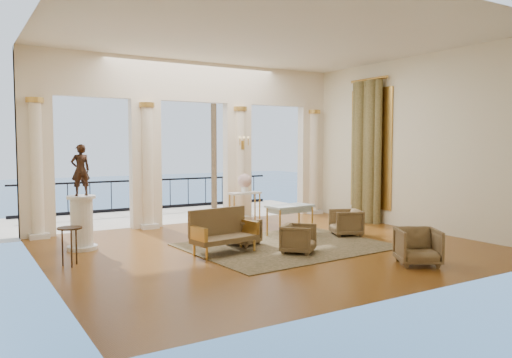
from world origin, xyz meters
TOP-DOWN VIEW (x-y plane):
  - floor at (0.00, 0.00)m, footprint 9.00×9.00m
  - room_walls at (0.00, -1.12)m, footprint 9.00×9.00m
  - arcade at (-0.00, 3.82)m, footprint 9.00×0.56m
  - terrace at (0.00, 5.80)m, footprint 10.00×3.60m
  - balustrade at (0.00, 7.40)m, footprint 9.00×0.06m
  - palm_tree at (2.00, 6.60)m, footprint 2.00×2.00m
  - sea at (0.00, 60.00)m, footprint 160.00×160.00m
  - curtain at (4.28, 1.50)m, footprint 0.33×1.40m
  - window_frame at (4.47, 1.50)m, footprint 0.04×1.60m
  - wall_sconce at (1.40, 3.51)m, footprint 0.30×0.11m
  - rug at (0.39, -0.15)m, footprint 4.34×3.47m
  - armchair_a at (0.21, -0.85)m, footprint 0.87×0.86m
  - armchair_b at (1.50, -2.80)m, footprint 0.98×0.96m
  - armchair_c at (2.35, 0.13)m, footprint 0.86×0.88m
  - armchair_d at (-0.36, 0.44)m, footprint 0.81×0.82m
  - settee at (-1.13, -0.03)m, footprint 1.44×0.77m
  - game_table at (1.15, 0.80)m, footprint 1.14×0.68m
  - pedestal at (-3.50, 1.80)m, footprint 0.63×0.63m
  - statue at (-3.50, 1.80)m, footprint 0.41×0.29m
  - console_table at (1.19, 3.05)m, footprint 0.95×0.43m
  - urn at (1.19, 3.05)m, footprint 0.39×0.39m
  - side_table at (-4.00, 0.44)m, footprint 0.44×0.44m

SIDE VIEW (x-z plane):
  - sea at x=0.00m, z-range -6.00..-6.00m
  - terrace at x=0.00m, z-range -0.10..0.00m
  - floor at x=0.00m, z-range 0.00..0.00m
  - rug at x=0.39m, z-range 0.00..0.02m
  - armchair_d at x=-0.36m, z-range 0.00..0.65m
  - armchair_a at x=0.21m, z-range 0.00..0.65m
  - armchair_c at x=2.35m, z-range 0.00..0.71m
  - armchair_b at x=1.50m, z-range 0.00..0.75m
  - balustrade at x=0.00m, z-range -0.11..0.92m
  - settee at x=-1.13m, z-range 0.00..0.90m
  - pedestal at x=-3.50m, z-range -0.02..1.12m
  - side_table at x=-4.00m, z-range 0.26..0.97m
  - game_table at x=1.15m, z-range 0.30..1.06m
  - console_table at x=1.19m, z-range 0.29..1.17m
  - urn at x=1.19m, z-range 0.92..1.44m
  - statue at x=-3.50m, z-range 1.15..2.23m
  - curtain at x=4.28m, z-range -0.03..4.06m
  - window_frame at x=4.47m, z-range 0.40..3.80m
  - wall_sconce at x=1.40m, z-range 2.06..2.40m
  - arcade at x=0.00m, z-range 0.33..4.83m
  - room_walls at x=0.00m, z-range -1.62..7.38m
  - palm_tree at x=2.00m, z-range 1.84..6.34m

